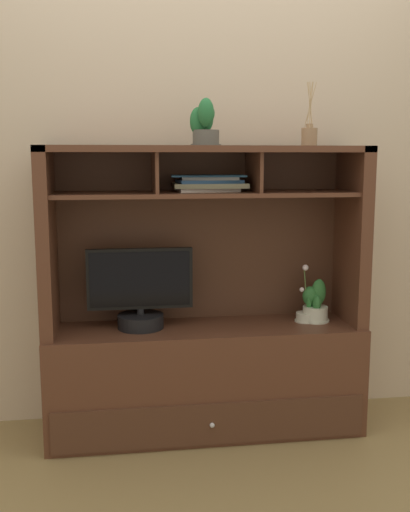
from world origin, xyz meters
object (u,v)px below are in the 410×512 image
(tv_monitor, at_px, (140,296))
(magazine_stack_left, at_px, (209,184))
(potted_fern, at_px, (315,305))
(potted_succulent, at_px, (205,126))
(media_console, at_px, (205,345))
(potted_orchid, at_px, (305,313))
(diffuser_bottle, at_px, (309,136))

(tv_monitor, bearing_deg, magazine_stack_left, 3.27)
(potted_fern, distance_m, potted_succulent, 1.05)
(potted_fern, height_order, magazine_stack_left, magazine_stack_left)
(media_console, distance_m, tv_monitor, 0.41)
(potted_orchid, relative_size, potted_succulent, 1.38)
(media_console, height_order, potted_fern, media_console)
(potted_fern, bearing_deg, potted_orchid, -174.20)
(magazine_stack_left, bearing_deg, diffuser_bottle, -5.56)
(diffuser_bottle, distance_m, potted_succulent, 0.51)
(magazine_stack_left, xyz_separation_m, diffuser_bottle, (0.48, -0.05, 0.22))
(potted_fern, distance_m, diffuser_bottle, 0.84)
(media_console, distance_m, potted_succulent, 1.06)
(potted_fern, xyz_separation_m, potted_succulent, (-0.57, -0.05, 0.88))
(potted_fern, distance_m, magazine_stack_left, 0.81)
(media_console, height_order, potted_succulent, potted_succulent)
(potted_orchid, relative_size, magazine_stack_left, 0.81)
(potted_succulent, bearing_deg, media_console, 81.91)
(tv_monitor, distance_m, magazine_stack_left, 0.63)
(tv_monitor, relative_size, potted_orchid, 1.72)
(magazine_stack_left, height_order, potted_succulent, potted_succulent)
(diffuser_bottle, xyz_separation_m, potted_succulent, (-0.50, -0.02, 0.04))
(potted_orchid, height_order, potted_succulent, potted_succulent)
(tv_monitor, relative_size, diffuser_bottle, 1.70)
(tv_monitor, xyz_separation_m, magazine_stack_left, (0.34, 0.02, 0.53))
(potted_orchid, height_order, potted_fern, potted_orchid)
(potted_succulent, bearing_deg, potted_orchid, 4.79)
(potted_fern, relative_size, diffuser_bottle, 0.72)
(potted_orchid, bearing_deg, media_console, 179.98)
(media_console, xyz_separation_m, tv_monitor, (-0.31, 0.00, 0.26))
(diffuser_bottle, bearing_deg, potted_orchid, 63.84)
(potted_orchid, xyz_separation_m, diffuser_bottle, (-0.01, -0.03, 0.87))
(potted_orchid, distance_m, potted_fern, 0.06)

